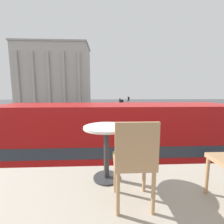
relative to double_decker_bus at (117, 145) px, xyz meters
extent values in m
cylinder|color=black|center=(3.61, 1.26, -1.81)|extent=(0.97, 0.22, 0.97)
cylinder|color=black|center=(3.61, -1.26, -1.81)|extent=(0.97, 0.22, 0.97)
cylinder|color=black|center=(-3.61, 1.26, -1.81)|extent=(0.97, 0.22, 0.97)
cylinder|color=black|center=(-3.61, -1.26, -1.81)|extent=(0.97, 0.22, 0.97)
cube|color=#B71414|center=(0.00, 0.00, -0.96)|extent=(10.02, 2.51, 1.72)
cube|color=#2D3842|center=(0.00, 0.00, 0.13)|extent=(9.82, 2.54, 0.45)
cube|color=#B71414|center=(0.00, 0.00, 1.10)|extent=(10.02, 2.51, 1.50)
cylinder|color=#2D2D30|center=(-0.49, -4.64, 1.21)|extent=(0.36, 0.36, 0.02)
cylinder|color=#2D2D30|center=(-0.49, -4.64, 1.56)|extent=(0.07, 0.07, 0.68)
cylinder|color=silver|center=(-0.49, -4.64, 1.91)|extent=(0.60, 0.60, 0.03)
cylinder|color=#A87F56|center=(-0.39, -4.93, 1.42)|extent=(0.04, 0.04, 0.44)
cylinder|color=#A87F56|center=(-0.05, -4.93, 1.42)|extent=(0.04, 0.04, 0.44)
cylinder|color=#A87F56|center=(-0.39, -5.27, 1.42)|extent=(0.04, 0.04, 0.44)
cylinder|color=#A87F56|center=(-0.05, -5.27, 1.42)|extent=(0.04, 0.04, 0.44)
cube|color=#A87F56|center=(-0.22, -5.10, 1.66)|extent=(0.40, 0.40, 0.05)
cube|color=#A87F56|center=(-0.22, -5.28, 1.90)|extent=(0.40, 0.04, 0.42)
cylinder|color=#A87F56|center=(0.66, -5.01, 1.42)|extent=(0.04, 0.04, 0.44)
cube|color=#BCB2A8|center=(-18.69, 49.86, 8.10)|extent=(24.30, 11.83, 20.81)
cube|color=#ADA399|center=(-18.69, 49.86, 18.76)|extent=(24.90, 12.43, 0.50)
cylinder|color=#BCB2A8|center=(-28.41, 43.49, 6.54)|extent=(0.90, 0.90, 17.69)
cylinder|color=#BCB2A8|center=(-23.55, 43.49, 6.54)|extent=(0.90, 0.90, 17.69)
cylinder|color=#BCB2A8|center=(-18.69, 43.49, 6.54)|extent=(0.90, 0.90, 17.69)
cylinder|color=#BCB2A8|center=(-13.83, 43.49, 6.54)|extent=(0.90, 0.90, 17.69)
cylinder|color=#BCB2A8|center=(-8.97, 43.49, 6.54)|extent=(0.90, 0.90, 17.69)
cylinder|color=black|center=(0.74, 6.13, -0.22)|extent=(0.12, 0.12, 4.16)
cube|color=black|center=(0.92, 6.13, 1.41)|extent=(0.20, 0.24, 0.70)
sphere|color=green|center=(1.03, 6.13, 1.56)|extent=(0.14, 0.14, 0.14)
cylinder|color=black|center=(0.94, 13.04, -0.64)|extent=(0.12, 0.12, 3.32)
cube|color=black|center=(1.12, 13.04, 0.57)|extent=(0.20, 0.24, 0.70)
sphere|color=gold|center=(1.23, 13.04, 0.72)|extent=(0.14, 0.14, 0.14)
cylinder|color=black|center=(3.82, 21.73, -0.34)|extent=(0.12, 0.12, 3.93)
cube|color=black|center=(4.00, 21.73, 1.18)|extent=(0.20, 0.24, 0.70)
sphere|color=gold|center=(4.11, 21.73, 1.33)|extent=(0.14, 0.14, 0.14)
cylinder|color=#282B33|center=(-0.37, 27.38, -1.91)|extent=(0.14, 0.14, 0.79)
cylinder|color=#282B33|center=(-0.19, 27.38, -1.91)|extent=(0.14, 0.14, 0.79)
cylinder|color=yellow|center=(-0.28, 27.38, -1.21)|extent=(0.32, 0.32, 0.62)
sphere|color=tan|center=(-0.28, 27.38, -0.79)|extent=(0.21, 0.21, 0.21)
cylinder|color=#282B33|center=(2.90, 6.34, -1.87)|extent=(0.14, 0.14, 0.86)
cylinder|color=#282B33|center=(3.08, 6.34, -1.87)|extent=(0.14, 0.14, 0.86)
cylinder|color=#606638|center=(2.99, 6.34, -1.11)|extent=(0.32, 0.32, 0.68)
sphere|color=tan|center=(2.99, 6.34, -0.65)|extent=(0.23, 0.23, 0.23)
cylinder|color=#282B33|center=(-9.25, 13.98, -1.90)|extent=(0.14, 0.14, 0.80)
cylinder|color=#282B33|center=(-9.07, 13.98, -1.90)|extent=(0.14, 0.14, 0.80)
cylinder|color=black|center=(-9.16, 13.98, -1.19)|extent=(0.32, 0.32, 0.63)
sphere|color=tan|center=(-9.16, 13.98, -0.76)|extent=(0.22, 0.22, 0.22)
camera|label=1|loc=(-0.51, -6.56, 2.37)|focal=24.00mm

